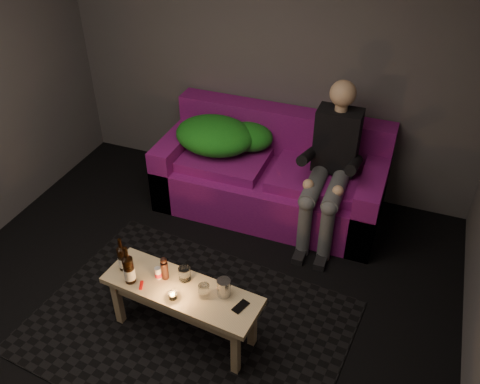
# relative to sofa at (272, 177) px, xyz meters

# --- Properties ---
(floor) EXTENTS (4.50, 4.50, 0.00)m
(floor) POSITION_rel_sofa_xyz_m (-0.20, -1.82, -0.32)
(floor) COLOR black
(floor) RESTS_ON ground
(room) EXTENTS (4.50, 4.50, 4.50)m
(room) POSITION_rel_sofa_xyz_m (-0.20, -1.35, 1.32)
(room) COLOR silver
(room) RESTS_ON ground
(rug) EXTENTS (2.40, 1.85, 0.01)m
(rug) POSITION_rel_sofa_xyz_m (-0.10, -1.65, -0.32)
(rug) COLOR black
(rug) RESTS_ON floor
(sofa) EXTENTS (2.06, 0.93, 0.89)m
(sofa) POSITION_rel_sofa_xyz_m (0.00, 0.00, 0.00)
(sofa) COLOR #760F74
(sofa) RESTS_ON floor
(green_blanket) EXTENTS (0.91, 0.62, 0.31)m
(green_blanket) POSITION_rel_sofa_xyz_m (-0.51, -0.01, 0.35)
(green_blanket) COLOR #167E1E
(green_blanket) RESTS_ON sofa
(person) EXTENTS (0.37, 0.86, 1.38)m
(person) POSITION_rel_sofa_xyz_m (0.56, -0.17, 0.39)
(person) COLOR black
(person) RESTS_ON sofa
(coffee_table) EXTENTS (1.15, 0.47, 0.46)m
(coffee_table) POSITION_rel_sofa_xyz_m (-0.10, -1.70, 0.06)
(coffee_table) COLOR tan
(coffee_table) RESTS_ON rug
(beer_bottle_a) EXTENTS (0.07, 0.07, 0.27)m
(beer_bottle_a) POSITION_rel_sofa_xyz_m (-0.56, -1.67, 0.24)
(beer_bottle_a) COLOR black
(beer_bottle_a) RESTS_ON coffee_table
(beer_bottle_b) EXTENTS (0.08, 0.08, 0.31)m
(beer_bottle_b) POSITION_rel_sofa_xyz_m (-0.46, -1.76, 0.25)
(beer_bottle_b) COLOR black
(beer_bottle_b) RESTS_ON coffee_table
(salt_shaker) EXTENTS (0.06, 0.06, 0.09)m
(salt_shaker) POSITION_rel_sofa_xyz_m (-0.29, -1.67, 0.19)
(salt_shaker) COLOR silver
(salt_shaker) RESTS_ON coffee_table
(pepper_mill) EXTENTS (0.06, 0.06, 0.14)m
(pepper_mill) POSITION_rel_sofa_xyz_m (-0.25, -1.65, 0.21)
(pepper_mill) COLOR black
(pepper_mill) RESTS_ON coffee_table
(tumbler_back) EXTENTS (0.11, 0.11, 0.10)m
(tumbler_back) POSITION_rel_sofa_xyz_m (-0.11, -1.61, 0.19)
(tumbler_back) COLOR white
(tumbler_back) RESTS_ON coffee_table
(tealight) EXTENTS (0.06, 0.06, 0.04)m
(tealight) POSITION_rel_sofa_xyz_m (-0.11, -1.80, 0.16)
(tealight) COLOR white
(tealight) RESTS_ON coffee_table
(tumbler_front) EXTENTS (0.10, 0.10, 0.10)m
(tumbler_front) POSITION_rel_sofa_xyz_m (0.07, -1.70, 0.19)
(tumbler_front) COLOR white
(tumbler_front) RESTS_ON coffee_table
(steel_cup) EXTENTS (0.12, 0.12, 0.13)m
(steel_cup) POSITION_rel_sofa_xyz_m (0.19, -1.65, 0.20)
(steel_cup) COLOR #A9AAAF
(steel_cup) RESTS_ON coffee_table
(smartphone) EXTENTS (0.10, 0.14, 0.01)m
(smartphone) POSITION_rel_sofa_xyz_m (0.34, -1.71, 0.14)
(smartphone) COLOR black
(smartphone) RESTS_ON coffee_table
(red_lighter) EXTENTS (0.05, 0.08, 0.01)m
(red_lighter) POSITION_rel_sofa_xyz_m (-0.37, -1.78, 0.14)
(red_lighter) COLOR #B70D0B
(red_lighter) RESTS_ON coffee_table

